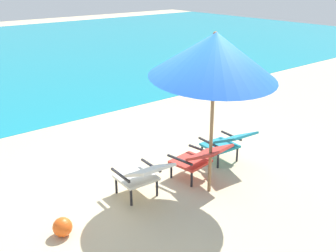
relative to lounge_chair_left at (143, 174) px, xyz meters
name	(u,v)px	position (x,y,z in m)	size (l,w,h in m)	color
ground_plane	(69,113)	(0.92, 4.20, -0.40)	(40.00, 40.00, 0.00)	#CCB78E
lounge_chair_left	(143,174)	(0.00, 0.00, 0.00)	(0.58, 0.90, 0.68)	silver
lounge_chair_center	(199,158)	(1.00, -0.11, 0.00)	(0.65, 0.94, 0.68)	red
lounge_chair_right	(227,142)	(1.78, 0.03, 0.00)	(0.60, 0.91, 0.68)	teal
beach_umbrella_center	(215,55)	(0.90, -0.43, 1.64)	(2.08, 2.11, 2.42)	olive
beach_ball	(63,227)	(-1.27, -0.06, -0.28)	(0.24, 0.24, 0.24)	#EA5619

